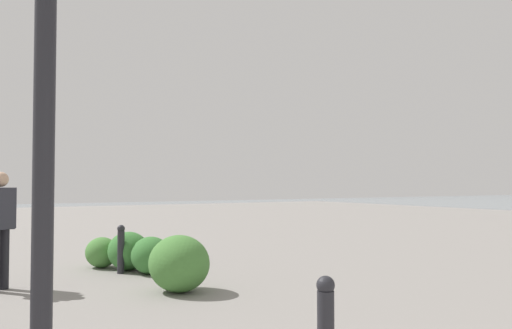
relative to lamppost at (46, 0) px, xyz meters
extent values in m
cylinder|color=#232328|center=(0.00, 0.00, -0.74)|extent=(0.14, 0.14, 4.08)
cylinder|color=black|center=(4.80, -0.21, -2.33)|extent=(0.14, 0.14, 0.90)
cube|color=#2D2D38|center=(4.73, -0.15, -1.60)|extent=(0.46, 0.45, 0.60)
sphere|color=tan|center=(4.73, -0.15, -1.18)|extent=(0.22, 0.22, 0.22)
cylinder|color=#2D2D38|center=(4.92, -0.32, -1.63)|extent=(0.10, 0.10, 0.58)
sphere|color=#232328|center=(-0.81, -1.73, -1.94)|extent=(0.13, 0.13, 0.13)
cylinder|color=#232328|center=(5.24, -2.07, -2.42)|extent=(0.12, 0.12, 0.72)
sphere|color=#232328|center=(5.24, -2.07, -2.02)|extent=(0.13, 0.13, 0.13)
ellipsoid|color=#387533|center=(5.52, -2.29, -2.44)|extent=(0.80, 0.72, 0.68)
ellipsoid|color=#477F38|center=(3.30, -2.34, -2.38)|extent=(0.95, 0.85, 0.80)
ellipsoid|color=#387533|center=(4.94, -2.50, -2.46)|extent=(0.74, 0.67, 0.63)
ellipsoid|color=#477F38|center=(6.05, -1.95, -2.50)|extent=(0.65, 0.59, 0.55)
camera|label=1|loc=(-3.73, 0.57, -1.23)|focal=37.00mm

